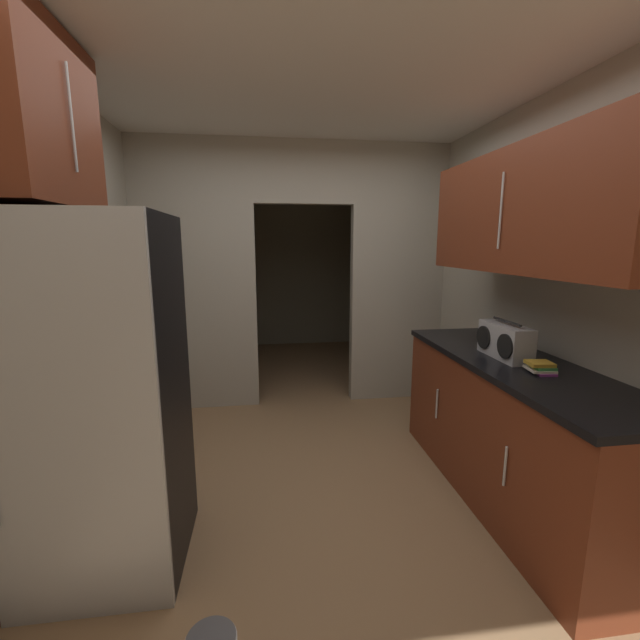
{
  "coord_description": "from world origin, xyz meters",
  "views": [
    {
      "loc": [
        -0.33,
        -2.32,
        1.63
      ],
      "look_at": [
        0.07,
        0.54,
        1.09
      ],
      "focal_mm": 23.04,
      "sensor_mm": 36.0,
      "label": 1
    }
  ],
  "objects": [
    {
      "name": "ground",
      "position": [
        0.0,
        0.0,
        0.0
      ],
      "size": [
        20.0,
        20.0,
        0.0
      ],
      "primitive_type": "plane",
      "color": "#93704C"
    },
    {
      "name": "kitchen_overhead_slab",
      "position": [
        0.0,
        0.53,
        2.62
      ],
      "size": [
        3.44,
        7.53,
        0.06
      ],
      "primitive_type": "cube",
      "color": "silver"
    },
    {
      "name": "kitchen_partition",
      "position": [
        -0.03,
        1.77,
        1.39
      ],
      "size": [
        3.04,
        0.12,
        2.59
      ],
      "color": "#ADA899",
      "rests_on": "ground"
    },
    {
      "name": "adjoining_room_shell",
      "position": [
        0.0,
        3.52,
        1.3
      ],
      "size": [
        3.04,
        2.61,
        2.59
      ],
      "color": "gray",
      "rests_on": "ground"
    },
    {
      "name": "kitchen_flank_right",
      "position": [
        1.57,
        -0.37,
        1.3
      ],
      "size": [
        0.1,
        4.27,
        2.59
      ],
      "primitive_type": "cube",
      "color": "#ADA899",
      "rests_on": "ground"
    },
    {
      "name": "refrigerator",
      "position": [
        -1.12,
        -0.31,
        0.88
      ],
      "size": [
        0.72,
        0.73,
        1.77
      ],
      "color": "black",
      "rests_on": "ground"
    },
    {
      "name": "lower_cabinet_run",
      "position": [
        1.21,
        -0.08,
        0.46
      ],
      "size": [
        0.62,
        1.95,
        0.92
      ],
      "color": "maroon",
      "rests_on": "ground"
    },
    {
      "name": "upper_cabinet_counterside",
      "position": [
        1.21,
        -0.08,
        1.81
      ],
      "size": [
        0.36,
        1.76,
        0.71
      ],
      "color": "maroon"
    },
    {
      "name": "upper_cabinet_fridgeside",
      "position": [
        -1.34,
        -0.21,
        2.18
      ],
      "size": [
        0.36,
        0.79,
        0.77
      ],
      "color": "maroon"
    },
    {
      "name": "boombox",
      "position": [
        1.18,
        0.01,
        1.02
      ],
      "size": [
        0.16,
        0.4,
        0.24
      ],
      "color": "#B2B2B7",
      "rests_on": "lower_cabinet_run"
    },
    {
      "name": "book_stack",
      "position": [
        1.2,
        -0.31,
        0.95
      ],
      "size": [
        0.15,
        0.16,
        0.06
      ],
      "color": "#8C3893",
      "rests_on": "lower_cabinet_run"
    }
  ]
}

